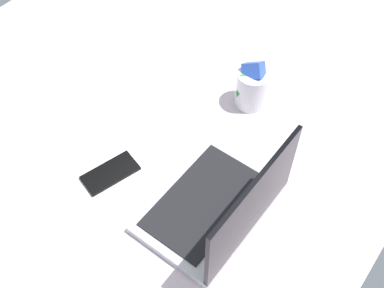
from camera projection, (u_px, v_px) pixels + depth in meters
bed_mattress at (175, 105)px, 148.24cm from camera, size 180.00×140.00×18.00cm
laptop at (220, 206)px, 110.57cm from camera, size 33.07×23.11×23.00cm
snack_cup at (252, 87)px, 131.85cm from camera, size 9.27×9.35×15.21cm
cell_phone at (110, 173)px, 121.08cm from camera, size 15.33×10.40×0.80cm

